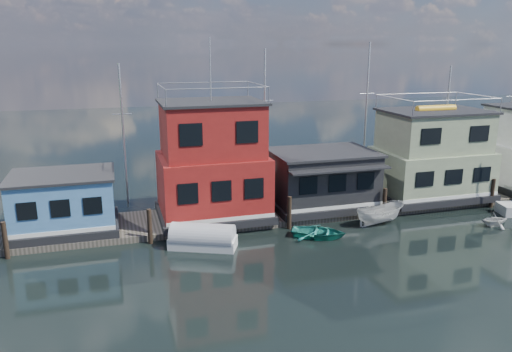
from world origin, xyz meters
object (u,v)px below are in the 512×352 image
object	(u,v)px
dinghy_teal	(319,232)
dinghy_white	(495,219)
houseboat_red	(212,163)
motorboat	(380,214)
houseboat_green	(432,156)
tarp_runabout	(203,238)
houseboat_dark	(322,179)
houseboat_blue	(64,203)

from	to	relation	value
dinghy_teal	dinghy_white	bearing A→B (deg)	-67.35
houseboat_red	motorboat	distance (m)	11.79
houseboat_green	dinghy_teal	xyz separation A→B (m)	(-11.24, -4.78, -3.20)
dinghy_teal	tarp_runabout	distance (m)	7.32
houseboat_dark	dinghy_teal	xyz separation A→B (m)	(-2.24, -4.76, -2.07)
dinghy_teal	motorboat	world-z (taller)	motorboat
dinghy_teal	dinghy_white	world-z (taller)	dinghy_white
houseboat_red	tarp_runabout	bearing A→B (deg)	-109.51
dinghy_teal	tarp_runabout	size ratio (longest dim) A/B	0.80
houseboat_blue	dinghy_teal	distance (m)	16.10
dinghy_teal	dinghy_white	size ratio (longest dim) A/B	1.81
motorboat	tarp_runabout	distance (m)	12.22
houseboat_green	dinghy_teal	size ratio (longest dim) A/B	2.48
houseboat_red	dinghy_white	size ratio (longest dim) A/B	6.32
houseboat_red	dinghy_white	xyz separation A→B (m)	(17.82, -6.23, -3.61)
houseboat_dark	motorboat	distance (m)	4.87
houseboat_green	tarp_runabout	world-z (taller)	houseboat_green
dinghy_teal	tarp_runabout	xyz separation A→B (m)	(-7.30, 0.42, 0.25)
houseboat_red	dinghy_white	world-z (taller)	houseboat_red
tarp_runabout	dinghy_white	bearing A→B (deg)	18.05
houseboat_dark	houseboat_green	world-z (taller)	houseboat_green
tarp_runabout	houseboat_green	bearing A→B (deg)	36.79
houseboat_red	motorboat	world-z (taller)	houseboat_red
motorboat	tarp_runabout	bearing A→B (deg)	84.91
houseboat_blue	motorboat	world-z (taller)	houseboat_blue
motorboat	dinghy_teal	bearing A→B (deg)	94.07
houseboat_red	motorboat	bearing A→B (deg)	-19.25
houseboat_blue	houseboat_red	world-z (taller)	houseboat_red
houseboat_dark	dinghy_teal	distance (m)	5.65
houseboat_dark	houseboat_green	xyz separation A→B (m)	(9.00, 0.02, 1.13)
dinghy_teal	motorboat	size ratio (longest dim) A/B	0.91
houseboat_blue	houseboat_green	xyz separation A→B (m)	(26.50, 0.00, 1.34)
houseboat_red	dinghy_teal	distance (m)	8.37
houseboat_blue	dinghy_white	world-z (taller)	houseboat_blue
dinghy_teal	motorboat	bearing A→B (deg)	-48.36
dinghy_white	houseboat_red	bearing A→B (deg)	75.80
houseboat_dark	tarp_runabout	distance (m)	10.64
houseboat_dark	dinghy_white	xyz separation A→B (m)	(9.82, -6.21, -1.92)
houseboat_dark	dinghy_white	size ratio (longest dim) A/B	3.94
houseboat_red	dinghy_teal	xyz separation A→B (m)	(5.76, -4.78, -3.75)
houseboat_green	houseboat_blue	bearing A→B (deg)	-180.00
houseboat_blue	tarp_runabout	xyz separation A→B (m)	(7.95, -4.36, -1.60)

